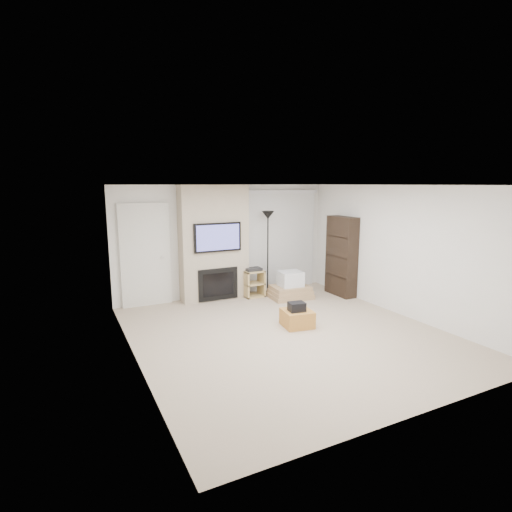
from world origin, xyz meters
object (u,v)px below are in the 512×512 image
floor_lamp (268,229)px  bookshelf (341,256)px  box_stack (290,288)px  av_stand (253,281)px  ottoman (297,318)px

floor_lamp → bookshelf: (1.46, -0.82, -0.61)m
box_stack → bookshelf: bookshelf is taller
av_stand → box_stack: 0.84m
ottoman → bookshelf: bearing=33.4°
floor_lamp → av_stand: bearing=-172.9°
ottoman → bookshelf: (2.01, 1.32, 0.75)m
floor_lamp → av_stand: 1.23m
av_stand → bookshelf: bookshelf is taller
av_stand → box_stack: (0.68, -0.48, -0.12)m
ottoman → box_stack: 1.82m
box_stack → bookshelf: bearing=-14.0°
box_stack → bookshelf: (1.17, -0.29, 0.67)m
floor_lamp → av_stand: floor_lamp is taller
ottoman → av_stand: (0.15, 2.09, 0.20)m
av_stand → bookshelf: (1.85, -0.77, 0.55)m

